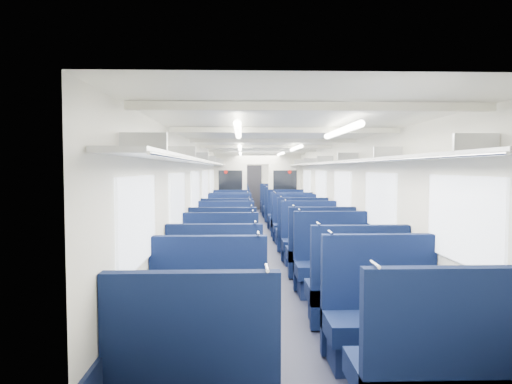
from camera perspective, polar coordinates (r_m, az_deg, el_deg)
The scene contains 40 objects.
floor at distance 11.43m, azimuth 0.78°, elevation -6.35°, with size 2.80×18.00×0.01m, color black.
ceiling at distance 11.29m, azimuth 0.79°, elevation 5.50°, with size 2.80×18.00×0.01m, color white.
wall_left at distance 11.32m, azimuth -6.32°, elevation -0.47°, with size 0.02×18.00×2.35m, color silver.
dado_left at distance 11.40m, azimuth -6.22°, elevation -4.62°, with size 0.03×17.90×0.70m, color #101936.
wall_right at distance 11.45m, azimuth 7.80°, elevation -0.44°, with size 0.02×18.00×2.35m, color silver.
dado_right at distance 11.52m, azimuth 7.70°, elevation -4.54°, with size 0.03×17.90×0.70m, color #101936.
wall_far at distance 20.28m, azimuth -0.37°, elevation 1.08°, with size 2.80×0.02×2.35m, color silver.
luggage_rack_left at distance 11.29m, azimuth -5.39°, elevation 3.58°, with size 0.36×17.40×0.18m.
luggage_rack_right at distance 11.40m, azimuth 6.90°, elevation 3.56°, with size 0.36×17.40×0.18m.
windows at distance 10.83m, azimuth 0.89°, elevation 0.69°, with size 2.78×15.60×0.75m.
ceiling_fittings at distance 11.02m, azimuth 0.85°, elevation 5.25°, with size 2.70×16.06×0.11m.
end_door at distance 20.23m, azimuth -0.36°, elevation 0.58°, with size 0.75×0.06×2.00m, color black.
bulkhead at distance 14.40m, azimuth 0.22°, elevation 0.52°, with size 2.80×0.10×2.35m.
seat_1 at distance 3.61m, azimuth 21.76°, elevation -21.36°, with size 1.12×0.62×1.25m.
seat_2 at distance 4.38m, azimuth -6.15°, elevation -16.71°, with size 1.12×0.62×1.25m.
seat_3 at distance 4.61m, azimuth 15.81°, elevation -15.78°, with size 1.12×0.62×1.25m.
seat_4 at distance 5.54m, azimuth -5.18°, elevation -12.45°, with size 1.12×0.62×1.25m.
seat_5 at distance 5.53m, azimuth 12.58°, elevation -12.52°, with size 1.12×0.62×1.25m.
seat_6 at distance 6.53m, azimuth -4.64°, elevation -10.05°, with size 1.12×0.62×1.25m.
seat_7 at distance 6.80m, azimuth 9.74°, elevation -9.56°, with size 1.12×0.62×1.25m.
seat_8 at distance 7.70m, azimuth -4.20°, elevation -8.04°, with size 1.12×0.62×1.25m.
seat_9 at distance 7.83m, azimuth 8.16°, elevation -7.88°, with size 1.12×0.62×1.25m.
seat_10 at distance 8.80m, azimuth -3.89°, elevation -6.65°, with size 1.12×0.62×1.25m.
seat_11 at distance 8.90m, azimuth 6.92°, elevation -6.55°, with size 1.12×0.62×1.25m.
seat_12 at distance 9.88m, azimuth -3.66°, elevation -5.57°, with size 1.12×0.62×1.25m.
seat_13 at distance 10.16m, azimuth 5.82°, elevation -5.35°, with size 1.12×0.62×1.25m.
seat_14 at distance 11.26m, azimuth -3.43°, elevation -4.52°, with size 1.12×0.62×1.25m.
seat_15 at distance 11.30m, azimuth 5.03°, elevation -4.50°, with size 1.12×0.62×1.25m.
seat_16 at distance 12.19m, azimuth -3.31°, elevation -3.94°, with size 1.12×0.62×1.25m.
seat_17 at distance 12.29m, azimuth 4.48°, elevation -3.89°, with size 1.12×0.62×1.25m.
seat_18 at distance 13.32m, azimuth -3.18°, elevation -3.35°, with size 1.12×0.62×1.25m.
seat_19 at distance 13.61m, azimuth 3.86°, elevation -3.21°, with size 1.12×0.62×1.25m.
seat_20 at distance 15.41m, azimuth -2.99°, elevation -2.48°, with size 1.12×0.62×1.25m.
seat_21 at distance 15.59m, azimuth 3.13°, elevation -2.42°, with size 1.12×0.62×1.25m.
seat_22 at distance 16.61m, azimuth -2.91°, elevation -2.08°, with size 1.12×0.62×1.25m.
seat_23 at distance 16.59m, azimuth 2.83°, elevation -2.09°, with size 1.12×0.62×1.25m.
seat_24 at distance 17.64m, azimuth -2.84°, elevation -1.78°, with size 1.12×0.62×1.25m.
seat_25 at distance 17.70m, azimuth 2.54°, elevation -1.77°, with size 1.12×0.62×1.25m.
seat_26 at distance 18.97m, azimuth -2.77°, elevation -1.45°, with size 1.12×0.62×1.25m.
seat_27 at distance 18.94m, azimuth 2.25°, elevation -1.45°, with size 1.12×0.62×1.25m.
Camera 1 is at (-0.51, -11.26, 1.86)m, focal length 31.40 mm.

